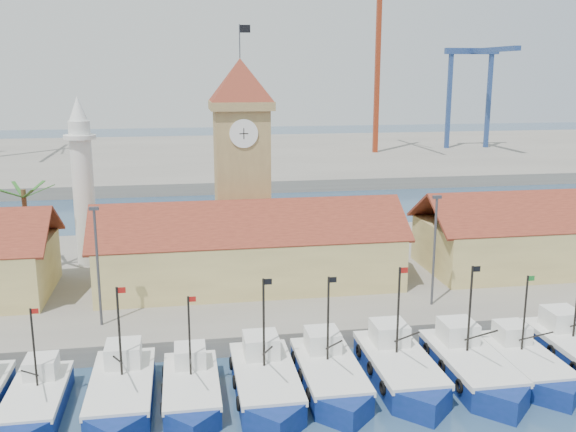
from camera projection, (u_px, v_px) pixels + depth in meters
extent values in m
plane|color=navy|center=(286.00, 411.00, 38.69)|extent=(400.00, 400.00, 0.00)
cube|color=gray|center=(245.00, 276.00, 61.60)|extent=(140.00, 32.00, 1.50)
cube|color=gray|center=(207.00, 157.00, 144.26)|extent=(240.00, 80.00, 2.00)
cube|color=navy|center=(37.00, 404.00, 38.61)|extent=(3.19, 7.23, 1.64)
cube|color=silver|center=(36.00, 391.00, 38.43)|extent=(3.26, 7.43, 0.32)
cube|color=silver|center=(41.00, 367.00, 40.01)|extent=(1.92, 2.01, 1.28)
cylinder|color=black|center=(34.00, 349.00, 38.30)|extent=(0.13, 0.13, 5.11)
cube|color=#A5140F|center=(35.00, 311.00, 37.81)|extent=(0.46, 0.02, 0.32)
cube|color=navy|center=(122.00, 395.00, 39.51)|extent=(3.68, 8.33, 1.89)
cube|color=navy|center=(116.00, 432.00, 35.50)|extent=(3.68, 3.68, 1.89)
cube|color=silver|center=(121.00, 381.00, 39.30)|extent=(3.75, 8.56, 0.37)
cube|color=silver|center=(123.00, 354.00, 41.11)|extent=(2.21, 2.31, 1.47)
cylinder|color=black|center=(119.00, 333.00, 39.15)|extent=(0.15, 0.15, 5.89)
cube|color=#A5140F|center=(121.00, 290.00, 38.59)|extent=(0.53, 0.02, 0.37)
cube|color=navy|center=(192.00, 393.00, 39.90)|extent=(3.32, 7.52, 1.71)
cube|color=navy|center=(193.00, 425.00, 36.28)|extent=(3.32, 3.32, 1.71)
cube|color=silver|center=(191.00, 380.00, 39.71)|extent=(3.39, 7.73, 0.33)
cube|color=silver|center=(190.00, 356.00, 41.35)|extent=(1.99, 2.09, 1.33)
cylinder|color=black|center=(189.00, 337.00, 39.58)|extent=(0.13, 0.13, 5.32)
cube|color=#A5140F|center=(192.00, 299.00, 39.07)|extent=(0.47, 0.02, 0.33)
cube|color=navy|center=(265.00, 386.00, 40.63)|extent=(3.76, 8.50, 1.93)
cube|color=navy|center=(275.00, 421.00, 36.54)|extent=(3.76, 3.76, 1.93)
cube|color=silver|center=(265.00, 372.00, 40.42)|extent=(3.83, 8.73, 0.38)
cube|color=silver|center=(261.00, 346.00, 42.27)|extent=(2.25, 2.36, 1.50)
cylinder|color=black|center=(264.00, 324.00, 40.27)|extent=(0.15, 0.15, 6.01)
cube|color=black|center=(268.00, 282.00, 39.69)|extent=(0.54, 0.02, 0.38)
cube|color=navy|center=(329.00, 379.00, 41.65)|extent=(3.64, 8.25, 1.87)
cube|color=navy|center=(345.00, 411.00, 37.68)|extent=(3.64, 3.64, 1.87)
cube|color=silver|center=(329.00, 365.00, 41.44)|extent=(3.72, 8.48, 0.36)
cube|color=silver|center=(322.00, 340.00, 43.24)|extent=(2.19, 2.29, 1.46)
cylinder|color=black|center=(328.00, 320.00, 41.29)|extent=(0.15, 0.15, 5.83)
cube|color=black|center=(333.00, 280.00, 40.73)|extent=(0.52, 0.02, 0.36)
cube|color=navy|center=(399.00, 372.00, 42.51)|extent=(3.82, 8.64, 1.96)
cube|color=navy|center=(422.00, 405.00, 38.35)|extent=(3.82, 3.82, 1.96)
cube|color=silver|center=(399.00, 358.00, 42.29)|extent=(3.90, 8.88, 0.38)
cube|color=silver|center=(389.00, 333.00, 44.17)|extent=(2.29, 2.40, 1.53)
cylinder|color=black|center=(398.00, 312.00, 42.14)|extent=(0.15, 0.15, 6.11)
cube|color=#A5140F|center=(404.00, 270.00, 41.55)|extent=(0.55, 0.02, 0.38)
cube|color=navy|center=(470.00, 370.00, 42.75)|extent=(3.83, 8.66, 1.97)
cube|color=navy|center=(501.00, 403.00, 38.59)|extent=(3.82, 3.82, 1.97)
cube|color=silver|center=(471.00, 357.00, 42.53)|extent=(3.90, 8.90, 0.38)
cube|color=silver|center=(458.00, 332.00, 44.42)|extent=(2.30, 2.40, 1.53)
cylinder|color=black|center=(470.00, 310.00, 42.38)|extent=(0.15, 0.15, 6.12)
cube|color=black|center=(476.00, 269.00, 41.79)|extent=(0.55, 0.02, 0.38)
cube|color=navy|center=(524.00, 367.00, 43.40)|extent=(3.40, 7.69, 1.75)
cube|color=navy|center=(556.00, 394.00, 39.71)|extent=(3.40, 3.40, 1.75)
cube|color=silver|center=(525.00, 355.00, 43.21)|extent=(3.46, 7.90, 0.34)
cube|color=silver|center=(512.00, 333.00, 44.88)|extent=(2.04, 2.13, 1.36)
cylinder|color=black|center=(525.00, 314.00, 43.07)|extent=(0.14, 0.14, 5.43)
cube|color=#197226|center=(531.00, 278.00, 42.55)|extent=(0.49, 0.02, 0.34)
cube|color=navy|center=(576.00, 355.00, 45.11)|extent=(3.77, 8.54, 1.94)
cube|color=silver|center=(561.00, 319.00, 46.76)|extent=(2.26, 2.37, 1.51)
cube|color=#D8C576|center=(249.00, 258.00, 57.09)|extent=(26.00, 10.00, 4.50)
cube|color=brown|center=(252.00, 224.00, 53.86)|extent=(27.04, 5.13, 3.21)
cube|color=brown|center=(246.00, 211.00, 58.67)|extent=(27.04, 5.13, 3.21)
cube|color=brown|center=(566.00, 200.00, 63.82)|extent=(31.20, 5.13, 3.21)
cube|color=tan|center=(242.00, 188.00, 61.70)|extent=(5.00, 5.00, 15.00)
cube|color=tan|center=(241.00, 105.00, 59.95)|extent=(5.80, 5.80, 0.80)
pyramid|color=brown|center=(240.00, 80.00, 59.44)|extent=(5.80, 5.80, 4.00)
cylinder|color=white|center=(244.00, 134.00, 58.03)|extent=(2.60, 0.15, 2.60)
cube|color=black|center=(244.00, 134.00, 57.95)|extent=(0.08, 0.02, 1.00)
cube|color=black|center=(244.00, 134.00, 57.95)|extent=(0.80, 0.02, 0.08)
cylinder|color=#3F3F44|center=(240.00, 41.00, 58.66)|extent=(0.10, 0.10, 3.00)
cube|color=black|center=(245.00, 29.00, 58.50)|extent=(1.00, 0.03, 0.70)
cylinder|color=silver|center=(84.00, 194.00, 61.32)|extent=(2.00, 2.00, 14.00)
cylinder|color=silver|center=(80.00, 137.00, 60.10)|extent=(3.00, 3.00, 0.40)
cone|color=silver|center=(78.00, 109.00, 59.52)|extent=(1.80, 1.80, 2.40)
cylinder|color=brown|center=(27.00, 232.00, 59.25)|extent=(0.44, 0.44, 8.00)
cube|color=#286221|center=(39.00, 191.00, 58.63)|extent=(2.80, 0.35, 1.18)
cube|color=#286221|center=(34.00, 189.00, 59.69)|extent=(1.71, 2.60, 1.18)
cube|color=#286221|center=(18.00, 189.00, 59.46)|extent=(1.71, 2.60, 1.18)
cube|color=#286221|center=(7.00, 192.00, 58.18)|extent=(2.80, 0.35, 1.18)
cube|color=#286221|center=(12.00, 194.00, 57.13)|extent=(1.71, 2.60, 1.18)
cube|color=#286221|center=(28.00, 194.00, 57.36)|extent=(1.71, 2.60, 1.18)
cylinder|color=#3F3F44|center=(98.00, 267.00, 46.97)|extent=(0.20, 0.20, 9.00)
cube|color=#3F3F44|center=(94.00, 209.00, 45.99)|extent=(0.70, 0.25, 0.25)
cylinder|color=#3F3F44|center=(434.00, 251.00, 51.16)|extent=(0.20, 0.20, 9.00)
cube|color=#3F3F44|center=(437.00, 197.00, 50.18)|extent=(0.70, 0.25, 0.25)
cube|color=maroon|center=(377.00, 67.00, 141.13)|extent=(1.00, 1.00, 37.72)
cube|color=navy|center=(449.00, 101.00, 150.79)|extent=(0.90, 0.90, 22.00)
cube|color=navy|center=(489.00, 101.00, 152.40)|extent=(0.90, 0.90, 22.00)
cube|color=navy|center=(472.00, 51.00, 149.05)|extent=(13.00, 1.40, 1.40)
cube|color=navy|center=(492.00, 50.00, 139.43)|extent=(1.40, 22.00, 1.00)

